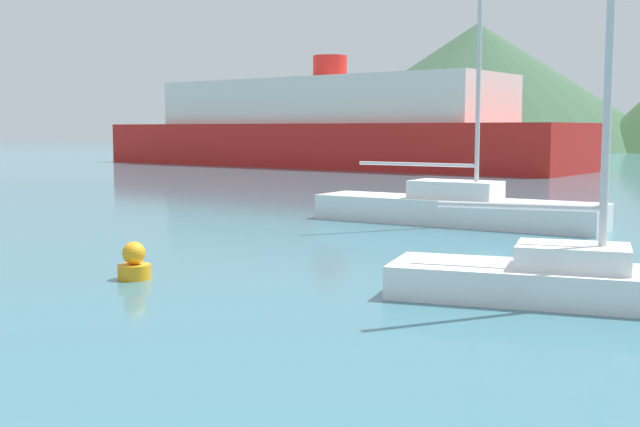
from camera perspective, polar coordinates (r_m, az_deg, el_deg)
sailboat_inner at (r=21.92m, az=9.60°, el=0.49°), size 8.02×2.89×9.40m
sailboat_middle at (r=12.46m, az=17.51°, el=-4.32°), size 5.48×1.99×7.25m
ferry_distant at (r=55.71m, az=0.71°, el=6.10°), size 36.34×17.27×7.55m
buoy_marker at (r=14.08m, az=-13.08°, el=-3.50°), size 0.56×0.56×0.65m
hill_west at (r=108.69m, az=11.11°, el=8.89°), size 50.09×50.09×16.34m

